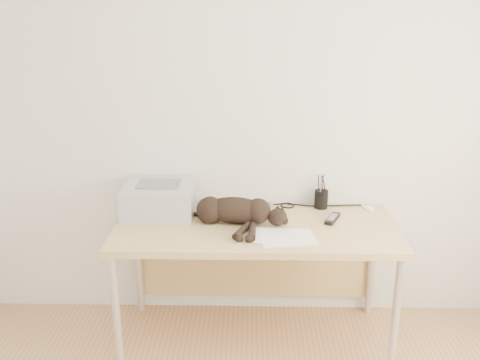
{
  "coord_description": "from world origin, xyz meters",
  "views": [
    {
      "loc": [
        -0.04,
        -1.41,
        1.93
      ],
      "look_at": [
        -0.09,
        1.34,
        1.03
      ],
      "focal_mm": 40.0,
      "sensor_mm": 36.0,
      "label": 1
    }
  ],
  "objects_px": {
    "desk": "(255,241)",
    "pen_cup": "(321,199)",
    "mouse": "(369,206)",
    "printer": "(160,199)",
    "mug": "(198,202)",
    "cat": "(232,212)"
  },
  "relations": [
    {
      "from": "desk",
      "to": "mouse",
      "type": "xyz_separation_m",
      "value": [
        0.7,
        0.19,
        0.15
      ]
    },
    {
      "from": "mug",
      "to": "pen_cup",
      "type": "xyz_separation_m",
      "value": [
        0.76,
        0.02,
        0.02
      ]
    },
    {
      "from": "mouse",
      "to": "cat",
      "type": "bearing_deg",
      "value": 177.0
    },
    {
      "from": "printer",
      "to": "pen_cup",
      "type": "xyz_separation_m",
      "value": [
        0.98,
        0.12,
        -0.04
      ]
    },
    {
      "from": "mug",
      "to": "desk",
      "type": "bearing_deg",
      "value": -28.26
    },
    {
      "from": "mouse",
      "to": "printer",
      "type": "bearing_deg",
      "value": 165.63
    },
    {
      "from": "printer",
      "to": "cat",
      "type": "bearing_deg",
      "value": -17.1
    },
    {
      "from": "cat",
      "to": "desk",
      "type": "bearing_deg",
      "value": 29.51
    },
    {
      "from": "desk",
      "to": "pen_cup",
      "type": "xyz_separation_m",
      "value": [
        0.41,
        0.2,
        0.19
      ]
    },
    {
      "from": "mug",
      "to": "pen_cup",
      "type": "height_order",
      "value": "pen_cup"
    },
    {
      "from": "cat",
      "to": "mug",
      "type": "distance_m",
      "value": 0.32
    },
    {
      "from": "mug",
      "to": "mouse",
      "type": "xyz_separation_m",
      "value": [
        1.05,
        0.01,
        -0.03
      ]
    },
    {
      "from": "desk",
      "to": "printer",
      "type": "xyz_separation_m",
      "value": [
        -0.57,
        0.08,
        0.23
      ]
    },
    {
      "from": "cat",
      "to": "mug",
      "type": "height_order",
      "value": "cat"
    },
    {
      "from": "pen_cup",
      "to": "mouse",
      "type": "distance_m",
      "value": 0.3
    },
    {
      "from": "cat",
      "to": "mouse",
      "type": "xyz_separation_m",
      "value": [
        0.83,
        0.24,
        -0.05
      ]
    },
    {
      "from": "desk",
      "to": "cat",
      "type": "distance_m",
      "value": 0.25
    },
    {
      "from": "desk",
      "to": "pen_cup",
      "type": "relative_size",
      "value": 7.61
    },
    {
      "from": "mouse",
      "to": "pen_cup",
      "type": "bearing_deg",
      "value": 158.7
    },
    {
      "from": "printer",
      "to": "mouse",
      "type": "xyz_separation_m",
      "value": [
        1.27,
        0.11,
        -0.08
      ]
    },
    {
      "from": "cat",
      "to": "mouse",
      "type": "relative_size",
      "value": 7.21
    },
    {
      "from": "printer",
      "to": "desk",
      "type": "bearing_deg",
      "value": -8.36
    }
  ]
}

